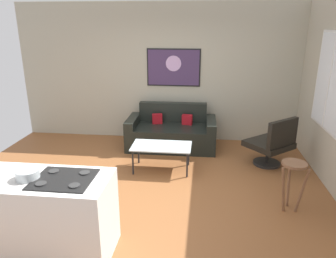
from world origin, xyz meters
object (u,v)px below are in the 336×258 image
couch (172,133)px  bar_stool (293,174)px  coffee_table (162,148)px  wall_painting (174,68)px  mixing_bowl (28,175)px  armchair (273,143)px

couch → bar_stool: size_ratio=2.53×
coffee_table → wall_painting: bearing=88.5°
mixing_bowl → wall_painting: wall_painting is taller
coffee_table → armchair: bearing=11.2°
mixing_bowl → coffee_table: bearing=63.8°
coffee_table → bar_stool: bar_stool is taller
bar_stool → mixing_bowl: size_ratio=2.95×
bar_stool → wall_painting: wall_painting is taller
armchair → coffee_table: bearing=-168.8°
coffee_table → armchair: size_ratio=1.06×
coffee_table → mixing_bowl: 2.50m
couch → coffee_table: bearing=-93.1°
couch → mixing_bowl: bearing=-109.1°
armchair → mixing_bowl: bearing=-139.1°
couch → coffee_table: couch is taller
coffee_table → mixing_bowl: bearing=-116.2°
couch → mixing_bowl: mixing_bowl is taller
bar_stool → mixing_bowl: 3.19m
coffee_table → wall_painting: wall_painting is taller
coffee_table → armchair: armchair is taller
armchair → mixing_bowl: mixing_bowl is taller
bar_stool → coffee_table: bearing=151.1°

